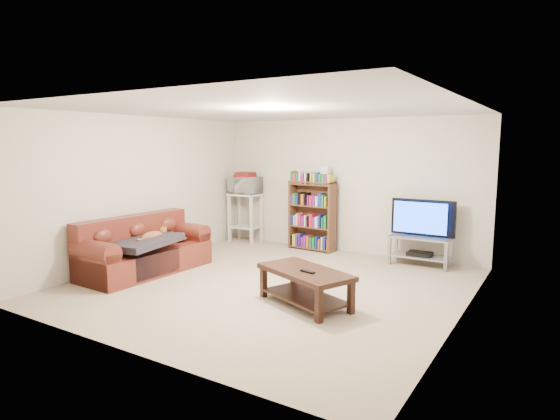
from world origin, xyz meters
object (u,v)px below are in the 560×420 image
Objects in this scene: sofa at (143,252)px; tv_stand at (420,246)px; coffee_table at (305,280)px; bookshelf at (312,215)px.

sofa reaches higher than tv_stand.
coffee_table is at bearing -104.67° from tv_stand.
coffee_table is at bearing -60.32° from bookshelf.
tv_stand is at bearing 38.84° from sofa.
tv_stand is at bearing 0.98° from bookshelf.
sofa is 2.12× the size of tv_stand.
bookshelf is at bearing 63.10° from sofa.
coffee_table is at bearing 1.94° from sofa.
sofa is 1.50× the size of coffee_table.
bookshelf is (-2.02, 0.08, 0.34)m from tv_stand.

